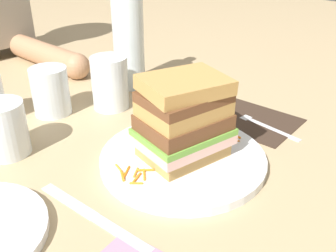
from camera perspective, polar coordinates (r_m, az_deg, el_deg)
name	(u,v)px	position (r m, az deg, el deg)	size (l,w,h in m)	color
ground_plane	(179,165)	(0.61, 1.58, -5.76)	(3.00, 3.00, 0.00)	tan
main_plate	(182,158)	(0.61, 2.11, -4.78)	(0.26, 0.26, 0.01)	white
sandwich	(183,119)	(0.58, 2.23, 1.04)	(0.15, 0.13, 0.13)	tan
carrot_shred_0	(120,169)	(0.57, -7.10, -6.35)	(0.00, 0.00, 0.03)	orange
carrot_shred_1	(145,170)	(0.57, -3.36, -6.49)	(0.00, 0.00, 0.03)	orange
carrot_shred_2	(122,176)	(0.56, -6.72, -7.29)	(0.00, 0.00, 0.02)	orange
carrot_shred_3	(126,173)	(0.57, -6.20, -6.84)	(0.00, 0.00, 0.03)	orange
carrot_shred_4	(136,172)	(0.57, -4.76, -6.83)	(0.00, 0.00, 0.02)	orange
carrot_shred_5	(144,175)	(0.56, -3.52, -7.14)	(0.00, 0.00, 0.03)	orange
carrot_shred_6	(137,178)	(0.55, -4.65, -7.65)	(0.00, 0.00, 0.03)	orange
carrot_shred_7	(135,182)	(0.55, -4.91, -8.26)	(0.00, 0.00, 0.02)	orange
carrot_shred_8	(225,137)	(0.66, 8.41, -1.65)	(0.00, 0.00, 0.02)	orange
carrot_shred_9	(234,134)	(0.67, 9.66, -1.23)	(0.00, 0.00, 0.03)	orange
carrot_shred_10	(227,131)	(0.68, 8.72, -0.72)	(0.00, 0.00, 0.02)	orange
carrot_shred_11	(214,136)	(0.66, 6.77, -1.44)	(0.00, 0.00, 0.02)	orange
carrot_shred_12	(230,141)	(0.65, 9.17, -2.25)	(0.00, 0.00, 0.03)	orange
napkin_dark	(249,119)	(0.76, 11.86, 1.02)	(0.14, 0.18, 0.00)	#38281E
fork	(259,122)	(0.74, 13.24, 0.64)	(0.03, 0.17, 0.00)	silver
knife	(96,217)	(0.52, -10.56, -13.07)	(0.03, 0.20, 0.00)	silver
juice_glass	(110,86)	(0.78, -8.50, 5.81)	(0.07, 0.07, 0.10)	white
water_bottle	(128,37)	(0.86, -5.86, 12.91)	(0.07, 0.07, 0.25)	silver
empty_tumbler_1	(4,129)	(0.67, -23.02, -0.40)	(0.07, 0.07, 0.09)	silver
empty_tumbler_2	(51,91)	(0.78, -16.89, 4.94)	(0.07, 0.07, 0.09)	silver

